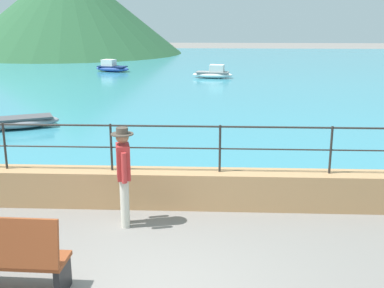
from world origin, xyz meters
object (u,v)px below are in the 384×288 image
(person_walking, at_px, (124,172))
(boat_2, at_px, (213,73))
(boat_0, at_px, (22,122))
(boat_3, at_px, (112,67))

(person_walking, relative_size, boat_2, 0.73)
(person_walking, relative_size, boat_0, 0.71)
(boat_2, height_order, boat_3, same)
(person_walking, relative_size, boat_3, 0.71)
(boat_0, distance_m, boat_2, 14.37)
(person_walking, bearing_deg, boat_3, 102.36)
(boat_0, relative_size, boat_3, 1.00)
(boat_3, bearing_deg, boat_0, -88.34)
(boat_2, relative_size, boat_3, 0.98)
(boat_3, bearing_deg, boat_2, -24.53)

